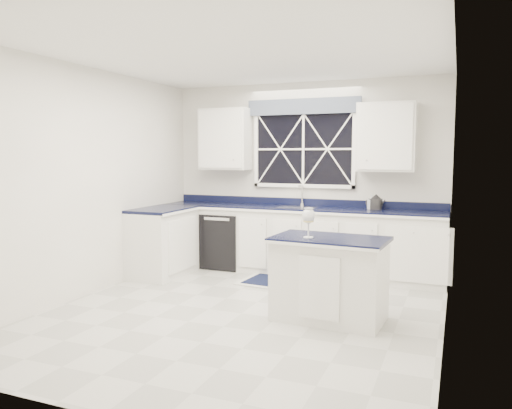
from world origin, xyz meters
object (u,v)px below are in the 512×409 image
at_px(faucet, 302,195).
at_px(soap_bottle, 371,202).
at_px(wine_glass, 309,217).
at_px(kettle, 376,202).
at_px(dishwasher, 227,240).
at_px(island, 329,278).

distance_m(faucet, soap_bottle, 1.00).
bearing_deg(faucet, wine_glass, -71.33).
height_order(faucet, kettle, faucet).
xyz_separation_m(faucet, wine_glass, (0.70, -2.08, -0.05)).
height_order(dishwasher, faucet, faucet).
relative_size(dishwasher, soap_bottle, 4.15).
distance_m(faucet, kettle, 1.06).
bearing_deg(kettle, soap_bottle, -157.28).
distance_m(island, soap_bottle, 2.01).
xyz_separation_m(dishwasher, island, (2.00, -1.78, 0.01)).
distance_m(dishwasher, wine_glass, 2.68).
height_order(dishwasher, island, island).
height_order(faucet, wine_glass, faucet).
xyz_separation_m(faucet, soap_bottle, (1.00, -0.07, -0.06)).
relative_size(faucet, island, 0.26).
bearing_deg(dishwasher, island, -41.74).
relative_size(dishwasher, kettle, 2.92).
bearing_deg(wine_glass, dishwasher, 133.73).
bearing_deg(island, wine_glass, -149.35).
height_order(island, soap_bottle, soap_bottle).
relative_size(kettle, wine_glass, 0.93).
distance_m(island, kettle, 2.01).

